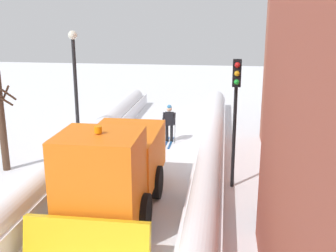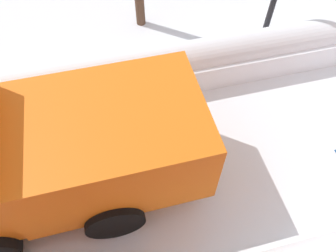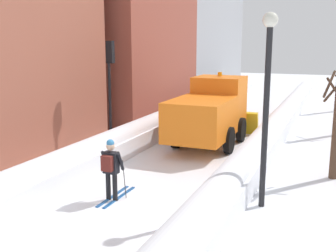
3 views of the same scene
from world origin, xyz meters
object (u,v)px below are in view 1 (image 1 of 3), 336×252
(skier, at_px, (169,121))
(bare_tree_near, at_px, (2,119))
(plow_truck, at_px, (114,166))
(street_lamp, at_px, (75,75))
(traffic_light_pole, at_px, (236,100))

(skier, relative_size, bare_tree_near, 0.40)
(plow_truck, relative_size, bare_tree_near, 1.32)
(skier, bearing_deg, bare_tree_near, 37.87)
(street_lamp, bearing_deg, skier, -163.17)
(plow_truck, xyz_separation_m, bare_tree_near, (5.14, -2.82, 0.59))
(traffic_light_pole, bearing_deg, plow_truck, 32.27)
(skier, distance_m, traffic_light_pole, 6.24)
(traffic_light_pole, bearing_deg, bare_tree_near, -3.43)
(skier, height_order, bare_tree_near, bare_tree_near)
(skier, xyz_separation_m, bare_tree_near, (5.85, 4.55, 1.06))
(bare_tree_near, bearing_deg, plow_truck, 151.24)
(plow_truck, bearing_deg, traffic_light_pole, -147.73)
(skier, bearing_deg, plow_truck, 84.49)
(plow_truck, bearing_deg, skier, -95.51)
(traffic_light_pole, distance_m, bare_tree_near, 8.85)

